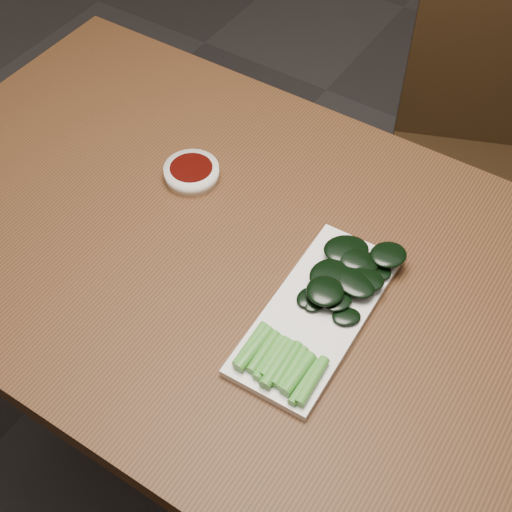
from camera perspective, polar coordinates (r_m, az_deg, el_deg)
name	(u,v)px	position (r m, az deg, el deg)	size (l,w,h in m)	color
ground	(258,452)	(1.81, 0.13, -15.39)	(6.00, 6.00, 0.00)	#2B2929
table	(258,286)	(1.22, 0.18, -2.41)	(1.40, 0.80, 0.75)	#472914
chair_far	(485,160)	(1.80, 17.87, 7.36)	(0.57, 0.57, 0.89)	black
sauce_bowl	(192,173)	(1.29, -5.17, 6.67)	(0.10, 0.10, 0.03)	white
serving_plate	(317,313)	(1.10, 4.87, -4.60)	(0.15, 0.33, 0.01)	white
gai_lan	(330,297)	(1.09, 5.91, -3.31)	(0.15, 0.34, 0.03)	#499734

